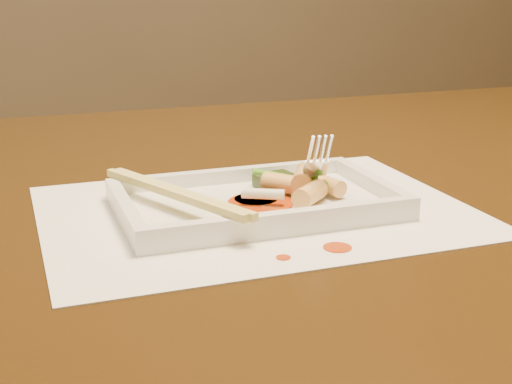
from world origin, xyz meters
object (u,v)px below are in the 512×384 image
object	(u,v)px
table	(268,260)
placemat	(256,211)
fork	(317,117)
chopstick_a	(171,193)
plate_base	(256,206)

from	to	relation	value
table	placemat	xyz separation A→B (m)	(-0.05, -0.11, 0.10)
placemat	fork	world-z (taller)	fork
chopstick_a	plate_base	bearing A→B (deg)	0.00
table	fork	xyz separation A→B (m)	(0.02, -0.09, 0.18)
chopstick_a	fork	distance (m)	0.16
plate_base	fork	world-z (taller)	fork
table	fork	distance (m)	0.21
table	fork	size ratio (longest dim) A/B	10.00
chopstick_a	fork	xyz separation A→B (m)	(0.15, 0.02, 0.06)
placemat	chopstick_a	xyz separation A→B (m)	(-0.08, -0.00, 0.03)
table	chopstick_a	distance (m)	0.22
table	placemat	world-z (taller)	placemat
plate_base	chopstick_a	bearing A→B (deg)	180.00
placemat	fork	bearing A→B (deg)	14.42
fork	chopstick_a	bearing A→B (deg)	-173.25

